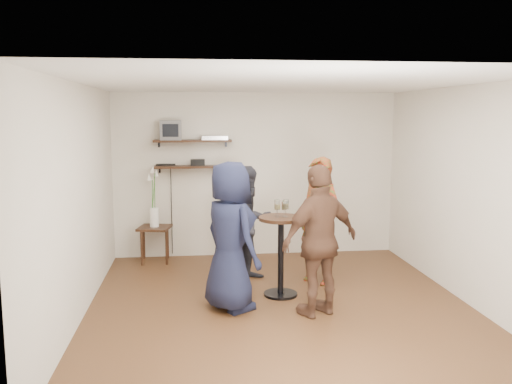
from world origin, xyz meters
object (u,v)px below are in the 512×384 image
Objects in this scene: side_table at (155,232)px; person_navy at (230,236)px; radio at (198,162)px; person_dark at (249,224)px; person_plaid at (319,220)px; person_brown at (320,241)px; crt_monitor at (171,130)px; dvd_deck at (215,138)px; drinks_table at (281,245)px.

person_navy is at bearing -65.04° from side_table.
side_table is at bearing -165.46° from radio.
radio is at bearing 92.41° from person_dark.
person_brown is at bearing -51.67° from person_plaid.
side_table is at bearing -6.49° from person_navy.
person_dark is at bearing -49.72° from crt_monitor.
crt_monitor is 1.59m from side_table.
radio is 2.47m from person_navy.
person_navy is 1.01× the size of person_brown.
person_brown is (2.00, -2.47, 0.39)m from side_table.
dvd_deck is 0.23× the size of person_navy.
side_table is 0.55× the size of drinks_table.
person_dark is 0.91× the size of person_navy.
crt_monitor is at bearing -82.35° from person_brown.
person_navy is (-0.33, -1.10, 0.08)m from person_dark.
drinks_table is at bearing -46.80° from side_table.
person_brown is at bearing -137.98° from person_navy.
drinks_table is at bearing -90.00° from person_dark.
person_navy is 1.03m from person_brown.
drinks_table is (1.40, -1.95, -1.37)m from crt_monitor.
person_navy is at bearing -72.52° from crt_monitor.
person_dark is (-0.33, 0.69, 0.14)m from drinks_table.
crt_monitor is at bearing 32.67° from side_table.
radio is 0.22× the size of drinks_table.
radio is 2.27m from person_plaid.
person_plaid is at bearing -42.70° from radio.
person_brown is (1.33, -2.65, -0.66)m from radio.
person_dark is 0.92× the size of person_brown.
crt_monitor is at bearing -165.22° from person_plaid.
crt_monitor is 2.06m from person_dark.
person_dark is at bearing 115.45° from drinks_table.
dvd_deck is at bearing -29.66° from person_navy.
dvd_deck is at bearing -93.67° from person_brown.
person_dark reaches higher than radio.
crt_monitor is 0.20× the size of person_dark.
person_plaid is 1.21m from person_brown.
radio is 0.40× the size of side_table.
person_brown is (0.99, -0.29, -0.01)m from person_navy.
drinks_table is 0.58× the size of person_navy.
dvd_deck reaches higher than drinks_table.
person_brown reaches higher than person_plaid.
dvd_deck is 0.40× the size of drinks_table.
person_plaid is at bearing -86.31° from person_navy.
person_brown is at bearing -51.01° from side_table.
dvd_deck is 2.24m from person_plaid.
person_plaid is 1.08× the size of person_dark.
person_plaid is at bearing 38.83° from drinks_table.
person_brown is at bearing -56.86° from crt_monitor.
drinks_table is (0.73, -1.95, -1.25)m from dvd_deck.
crt_monitor reaches higher than person_dark.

